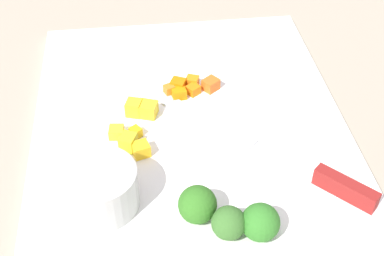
% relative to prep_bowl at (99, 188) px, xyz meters
% --- Properties ---
extents(ground_plane, '(4.00, 4.00, 0.00)m').
position_rel_prep_bowl_xyz_m(ground_plane, '(0.10, -0.11, -0.04)').
color(ground_plane, '#A19682').
extents(cutting_board, '(0.52, 0.38, 0.01)m').
position_rel_prep_bowl_xyz_m(cutting_board, '(0.10, -0.11, -0.03)').
color(cutting_board, white).
rests_on(cutting_board, ground_plane).
extents(prep_bowl, '(0.08, 0.08, 0.05)m').
position_rel_prep_bowl_xyz_m(prep_bowl, '(0.00, 0.00, 0.00)').
color(prep_bowl, '#BABBB7').
rests_on(prep_bowl, cutting_board).
extents(chef_knife, '(0.24, 0.23, 0.02)m').
position_rel_prep_bowl_xyz_m(chef_knife, '(0.02, -0.21, -0.02)').
color(chef_knife, silver).
rests_on(chef_knife, cutting_board).
extents(carrot_dice_0, '(0.02, 0.02, 0.01)m').
position_rel_prep_bowl_xyz_m(carrot_dice_0, '(0.17, -0.10, -0.02)').
color(carrot_dice_0, orange).
rests_on(carrot_dice_0, cutting_board).
extents(carrot_dice_1, '(0.02, 0.02, 0.01)m').
position_rel_prep_bowl_xyz_m(carrot_dice_1, '(0.18, -0.09, -0.02)').
color(carrot_dice_1, orange).
rests_on(carrot_dice_1, cutting_board).
extents(carrot_dice_2, '(0.02, 0.02, 0.01)m').
position_rel_prep_bowl_xyz_m(carrot_dice_2, '(0.19, -0.12, -0.02)').
color(carrot_dice_2, orange).
rests_on(carrot_dice_2, cutting_board).
extents(carrot_dice_3, '(0.02, 0.02, 0.02)m').
position_rel_prep_bowl_xyz_m(carrot_dice_3, '(0.18, -0.10, -0.02)').
color(carrot_dice_3, orange).
rests_on(carrot_dice_3, cutting_board).
extents(carrot_dice_4, '(0.03, 0.03, 0.02)m').
position_rel_prep_bowl_xyz_m(carrot_dice_4, '(0.18, -0.14, -0.02)').
color(carrot_dice_4, orange).
rests_on(carrot_dice_4, cutting_board).
extents(carrot_dice_5, '(0.02, 0.02, 0.01)m').
position_rel_prep_bowl_xyz_m(carrot_dice_5, '(0.17, -0.12, -0.02)').
color(carrot_dice_5, orange).
rests_on(carrot_dice_5, cutting_board).
extents(pepper_dice_0, '(0.02, 0.02, 0.02)m').
position_rel_prep_bowl_xyz_m(pepper_dice_0, '(0.07, -0.05, -0.02)').
color(pepper_dice_0, yellow).
rests_on(pepper_dice_0, cutting_board).
extents(pepper_dice_1, '(0.02, 0.02, 0.02)m').
position_rel_prep_bowl_xyz_m(pepper_dice_1, '(0.14, -0.04, -0.01)').
color(pepper_dice_1, yellow).
rests_on(pepper_dice_1, cutting_board).
extents(pepper_dice_2, '(0.02, 0.02, 0.01)m').
position_rel_prep_bowl_xyz_m(pepper_dice_2, '(0.10, -0.04, -0.02)').
color(pepper_dice_2, yellow).
rests_on(pepper_dice_2, cutting_board).
extents(pepper_dice_3, '(0.03, 0.03, 0.02)m').
position_rel_prep_bowl_xyz_m(pepper_dice_3, '(0.14, -0.06, -0.01)').
color(pepper_dice_3, yellow).
rests_on(pepper_dice_3, cutting_board).
extents(pepper_dice_4, '(0.02, 0.02, 0.01)m').
position_rel_prep_bowl_xyz_m(pepper_dice_4, '(0.10, -0.02, -0.02)').
color(pepper_dice_4, yellow).
rests_on(pepper_dice_4, cutting_board).
extents(pepper_dice_5, '(0.02, 0.02, 0.02)m').
position_rel_prep_bowl_xyz_m(pepper_dice_5, '(0.08, -0.03, -0.01)').
color(pepper_dice_5, yellow).
rests_on(pepper_dice_5, cutting_board).
extents(broccoli_floret_0, '(0.04, 0.04, 0.04)m').
position_rel_prep_bowl_xyz_m(broccoli_floret_0, '(-0.03, -0.10, -0.00)').
color(broccoli_floret_0, '#85BA59').
rests_on(broccoli_floret_0, cutting_board).
extents(broccoli_floret_1, '(0.03, 0.03, 0.04)m').
position_rel_prep_bowl_xyz_m(broccoli_floret_1, '(-0.06, -0.12, -0.00)').
color(broccoli_floret_1, '#84AE68').
rests_on(broccoli_floret_1, cutting_board).
extents(broccoli_floret_2, '(0.04, 0.04, 0.04)m').
position_rel_prep_bowl_xyz_m(broccoli_floret_2, '(-0.06, -0.15, -0.00)').
color(broccoli_floret_2, '#8EB46B').
rests_on(broccoli_floret_2, cutting_board).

